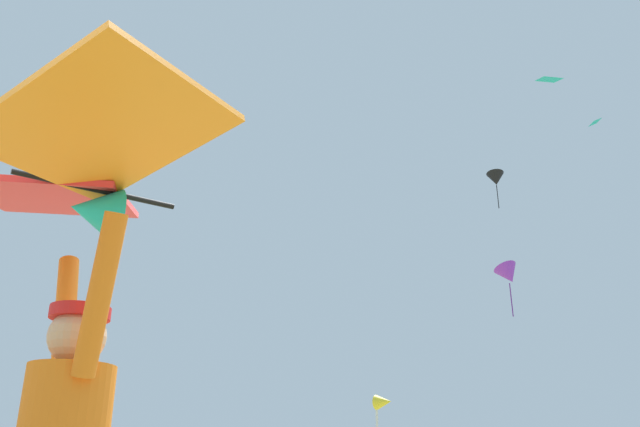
# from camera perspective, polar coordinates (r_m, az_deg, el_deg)

# --- Properties ---
(held_stunt_kite) EXTENTS (1.77, 1.21, 0.41)m
(held_stunt_kite) POSITION_cam_1_polar(r_m,az_deg,el_deg) (3.02, -20.21, 2.96)
(held_stunt_kite) COLOR black
(distant_kite_black_high_left) EXTENTS (0.95, 0.96, 1.93)m
(distant_kite_black_high_left) POSITION_cam_1_polar(r_m,az_deg,el_deg) (32.96, 15.11, 2.92)
(distant_kite_black_high_left) COLOR black
(distant_kite_teal_mid_right) EXTENTS (0.79, 0.80, 0.46)m
(distant_kite_teal_mid_right) POSITION_cam_1_polar(r_m,az_deg,el_deg) (25.72, 19.41, 11.08)
(distant_kite_teal_mid_right) COLOR #19B2AD
(distant_kite_teal_low_left) EXTENTS (0.61, 0.59, 0.41)m
(distant_kite_teal_low_left) POSITION_cam_1_polar(r_m,az_deg,el_deg) (37.25, 22.88, 7.40)
(distant_kite_teal_low_left) COLOR #19B2AD
(distant_kite_purple_overhead_distant) EXTENTS (1.96, 1.78, 3.16)m
(distant_kite_purple_overhead_distant) POSITION_cam_1_polar(r_m,az_deg,el_deg) (37.70, 16.15, -5.15)
(distant_kite_purple_overhead_distant) COLOR purple
(marker_flag) EXTENTS (0.30, 0.24, 2.16)m
(marker_flag) POSITION_cam_1_polar(r_m,az_deg,el_deg) (10.97, 5.51, -16.96)
(marker_flag) COLOR silver
(marker_flag) RESTS_ON ground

